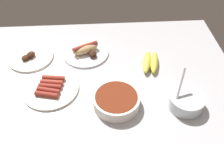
{
  "coord_description": "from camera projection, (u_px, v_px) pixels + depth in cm",
  "views": [
    {
      "loc": [
        1.52,
        80.14,
        79.89
      ],
      "look_at": [
        -3.69,
        -1.18,
        3.0
      ],
      "focal_mm": 40.93,
      "sensor_mm": 36.0,
      "label": 1
    }
  ],
  "objects": [
    {
      "name": "plate_grilled_meat",
      "position": [
        31.0,
        57.0,
        1.23
      ],
      "size": [
        21.37,
        21.37,
        3.67
      ],
      "color": "white",
      "rests_on": "ground_plane"
    },
    {
      "name": "ground_plane",
      "position": [
        104.0,
        81.0,
        1.14
      ],
      "size": [
        120.0,
        90.0,
        3.0
      ],
      "primitive_type": "cube",
      "color": "#B2B2B7"
    },
    {
      "name": "bowl_chili",
      "position": [
        116.0,
        100.0,
        1.01
      ],
      "size": [
        18.6,
        18.6,
        5.06
      ],
      "color": "white",
      "rests_on": "ground_plane"
    },
    {
      "name": "plate_sausages",
      "position": [
        50.0,
        88.0,
        1.08
      ],
      "size": [
        23.83,
        23.83,
        3.13
      ],
      "color": "white",
      "rests_on": "ground_plane"
    },
    {
      "name": "banana_bunch",
      "position": [
        150.0,
        62.0,
        1.19
      ],
      "size": [
        10.2,
        15.8,
        3.94
      ],
      "color": "gold",
      "rests_on": "ground_plane"
    },
    {
      "name": "plate_hotdog_assembled",
      "position": [
        86.0,
        51.0,
        1.25
      ],
      "size": [
        22.54,
        22.54,
        5.61
      ],
      "color": "white",
      "rests_on": "ground_plane"
    },
    {
      "name": "bowl_coleslaw",
      "position": [
        186.0,
        101.0,
        1.0
      ],
      "size": [
        13.89,
        13.89,
        15.15
      ],
      "color": "silver",
      "rests_on": "ground_plane"
    }
  ]
}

